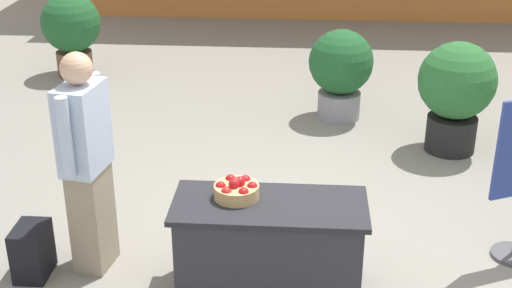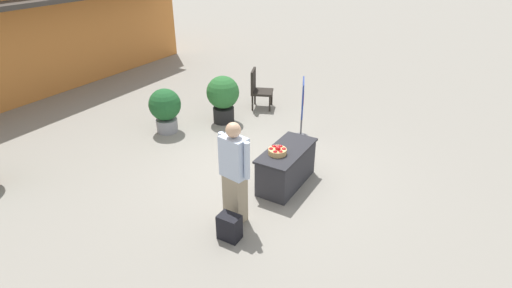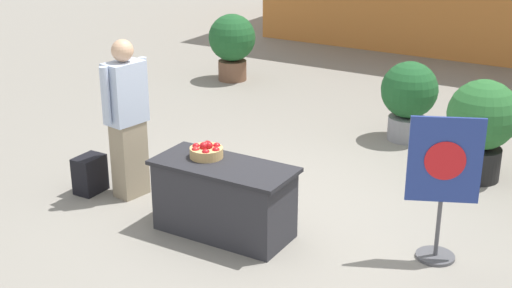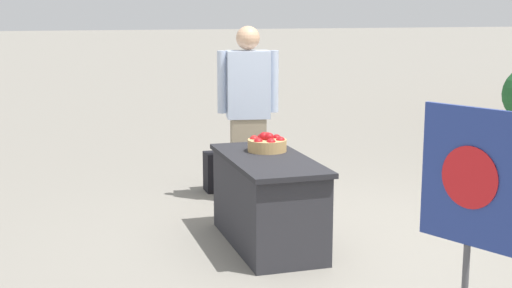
# 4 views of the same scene
# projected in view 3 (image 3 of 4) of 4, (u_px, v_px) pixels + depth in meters

# --- Properties ---
(ground_plane) EXTENTS (120.00, 120.00, 0.00)m
(ground_plane) POSITION_uv_depth(u_px,v_px,m) (279.00, 213.00, 7.51)
(ground_plane) COLOR gray
(display_table) EXTENTS (1.40, 0.63, 0.74)m
(display_table) POSITION_uv_depth(u_px,v_px,m) (224.00, 199.00, 6.96)
(display_table) COLOR #2D2D33
(display_table) RESTS_ON ground_plane
(apple_basket) EXTENTS (0.33, 0.33, 0.16)m
(apple_basket) POSITION_uv_depth(u_px,v_px,m) (206.00, 151.00, 6.98)
(apple_basket) COLOR tan
(apple_basket) RESTS_ON display_table
(person_visitor) EXTENTS (0.33, 0.60, 1.75)m
(person_visitor) POSITION_uv_depth(u_px,v_px,m) (127.00, 118.00, 7.62)
(person_visitor) COLOR gray
(person_visitor) RESTS_ON ground_plane
(backpack) EXTENTS (0.24, 0.34, 0.42)m
(backpack) POSITION_uv_depth(u_px,v_px,m) (90.00, 174.00, 7.94)
(backpack) COLOR black
(backpack) RESTS_ON ground_plane
(poster_board) EXTENTS (0.61, 0.36, 1.38)m
(poster_board) POSITION_uv_depth(u_px,v_px,m) (443.00, 181.00, 6.35)
(poster_board) COLOR #4C4C51
(poster_board) RESTS_ON ground_plane
(potted_plant_near_left) EXTENTS (0.81, 0.81, 1.19)m
(potted_plant_near_left) POSITION_uv_depth(u_px,v_px,m) (482.00, 123.00, 8.12)
(potted_plant_near_left) COLOR black
(potted_plant_near_left) RESTS_ON ground_plane
(potted_plant_far_right) EXTENTS (0.80, 0.80, 1.14)m
(potted_plant_far_right) POSITION_uv_depth(u_px,v_px,m) (232.00, 42.00, 12.13)
(potted_plant_far_right) COLOR brown
(potted_plant_far_right) RESTS_ON ground_plane
(potted_plant_far_left) EXTENTS (0.75, 0.75, 1.07)m
(potted_plant_far_left) POSITION_uv_depth(u_px,v_px,m) (409.00, 96.00, 9.38)
(potted_plant_far_left) COLOR gray
(potted_plant_far_left) RESTS_ON ground_plane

